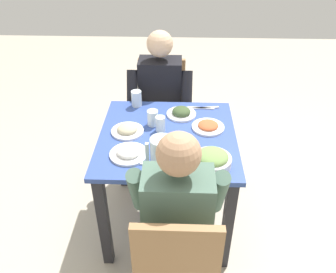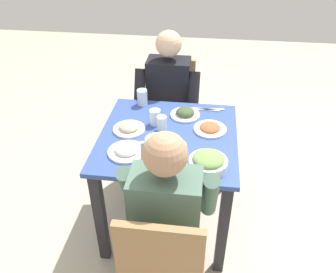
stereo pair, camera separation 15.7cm
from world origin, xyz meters
name	(u,v)px [view 1 (the left image)]	position (x,y,z in m)	size (l,w,h in m)	color
ground_plane	(168,218)	(0.00, 0.00, 0.00)	(8.00, 8.00, 0.00)	#B7AD99
dining_table	(168,153)	(0.00, 0.00, 0.61)	(0.84, 0.84, 0.74)	#334C99
chair_near	(161,107)	(0.08, -0.75, 0.51)	(0.40, 0.40, 0.89)	#997047
chair_far	(176,266)	(-0.07, 0.75, 0.51)	(0.40, 0.40, 0.89)	#997047
diner_near	(160,104)	(0.08, -0.55, 0.65)	(0.48, 0.53, 1.19)	black
diner_far	(177,212)	(-0.07, 0.55, 0.65)	(0.48, 0.53, 1.19)	#4C6B5B
water_pitcher	(161,154)	(0.02, 0.31, 0.84)	(0.16, 0.12, 0.19)	silver
salad_bowl	(212,159)	(-0.25, 0.28, 0.79)	(0.21, 0.21, 0.09)	white
plate_beans	(127,130)	(0.25, -0.03, 0.76)	(0.20, 0.20, 0.05)	white
plate_dolmas	(181,113)	(-0.08, -0.24, 0.76)	(0.20, 0.20, 0.06)	white
plate_rice_curry	(208,126)	(-0.25, -0.09, 0.76)	(0.21, 0.21, 0.04)	white
plate_yoghurt	(129,152)	(0.21, 0.21, 0.76)	(0.22, 0.22, 0.05)	white
plate_fries	(173,145)	(-0.04, 0.12, 0.76)	(0.17, 0.17, 0.04)	white
water_glass_center	(160,124)	(0.05, -0.05, 0.79)	(0.06, 0.06, 0.10)	silver
water_glass_near_right	(153,118)	(0.10, -0.12, 0.79)	(0.07, 0.07, 0.10)	silver
water_glass_far_right	(137,99)	(0.23, -0.36, 0.80)	(0.07, 0.07, 0.11)	silver
fork_near	(202,166)	(-0.20, 0.30, 0.75)	(0.17, 0.03, 0.01)	silver
knife_near	(206,108)	(-0.25, -0.34, 0.75)	(0.18, 0.02, 0.01)	silver
fork_far	(142,163)	(0.13, 0.28, 0.75)	(0.17, 0.03, 0.01)	silver
knife_far	(201,108)	(-0.22, -0.34, 0.75)	(0.18, 0.02, 0.01)	silver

